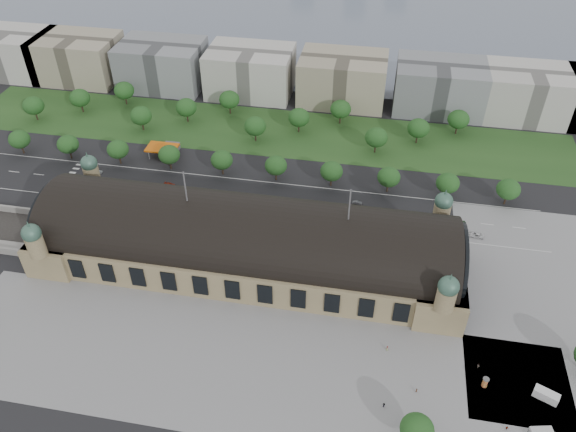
% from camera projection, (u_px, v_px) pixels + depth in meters
% --- Properties ---
extents(ground, '(900.00, 900.00, 0.00)m').
position_uv_depth(ground, '(248.00, 262.00, 204.25)').
color(ground, black).
rests_on(ground, ground).
extents(station, '(150.00, 48.40, 44.30)m').
position_uv_depth(station, '(246.00, 241.00, 197.79)').
color(station, '#9C8961').
rests_on(station, ground).
extents(plaza_south, '(190.00, 48.00, 0.12)m').
position_uv_depth(plaza_south, '(246.00, 366.00, 169.20)').
color(plaza_south, gray).
rests_on(plaza_south, ground).
extents(plaza_east, '(56.00, 100.00, 0.12)m').
position_uv_depth(plaza_east, '(543.00, 300.00, 189.89)').
color(plaza_east, gray).
rests_on(plaza_east, ground).
extents(road_slab, '(260.00, 26.00, 0.10)m').
position_uv_depth(road_slab, '(223.00, 195.00, 236.11)').
color(road_slab, black).
rests_on(road_slab, ground).
extents(grass_belt, '(300.00, 45.00, 0.10)m').
position_uv_depth(grass_belt, '(262.00, 131.00, 277.49)').
color(grass_belt, '#254A1D').
rests_on(grass_belt, ground).
extents(petrol_station, '(14.00, 13.00, 5.05)m').
position_uv_depth(petrol_station, '(167.00, 147.00, 259.86)').
color(petrol_station, '#D75F0C').
rests_on(petrol_station, ground).
extents(office_0, '(45.00, 32.00, 24.00)m').
position_uv_depth(office_0, '(13.00, 53.00, 322.16)').
color(office_0, beige).
rests_on(office_0, ground).
extents(office_1, '(45.00, 32.00, 24.00)m').
position_uv_depth(office_1, '(78.00, 58.00, 316.58)').
color(office_1, tan).
rests_on(office_1, ground).
extents(office_2, '(45.00, 32.00, 24.00)m').
position_uv_depth(office_2, '(162.00, 65.00, 309.61)').
color(office_2, gray).
rests_on(office_2, ground).
extents(office_3, '(45.00, 32.00, 24.00)m').
position_uv_depth(office_3, '(250.00, 72.00, 302.63)').
color(office_3, beige).
rests_on(office_3, ground).
extents(office_4, '(45.00, 32.00, 24.00)m').
position_uv_depth(office_4, '(343.00, 79.00, 295.66)').
color(office_4, tan).
rests_on(office_4, ground).
extents(office_5, '(45.00, 32.00, 24.00)m').
position_uv_depth(office_5, '(439.00, 86.00, 288.69)').
color(office_5, gray).
rests_on(office_5, ground).
extents(office_6, '(45.00, 32.00, 24.00)m').
position_uv_depth(office_6, '(530.00, 94.00, 282.41)').
color(office_6, beige).
rests_on(office_6, ground).
extents(tree_row_0, '(9.60, 9.60, 11.52)m').
position_uv_depth(tree_row_0, '(19.00, 139.00, 256.86)').
color(tree_row_0, '#2D2116').
rests_on(tree_row_0, ground).
extents(tree_row_1, '(9.60, 9.60, 11.52)m').
position_uv_depth(tree_row_1, '(68.00, 144.00, 253.52)').
color(tree_row_1, '#2D2116').
rests_on(tree_row_1, ground).
extents(tree_row_2, '(9.60, 9.60, 11.52)m').
position_uv_depth(tree_row_2, '(118.00, 149.00, 250.17)').
color(tree_row_2, '#2D2116').
rests_on(tree_row_2, ground).
extents(tree_row_3, '(9.60, 9.60, 11.52)m').
position_uv_depth(tree_row_3, '(169.00, 155.00, 246.82)').
color(tree_row_3, '#2D2116').
rests_on(tree_row_3, ground).
extents(tree_row_4, '(9.60, 9.60, 11.52)m').
position_uv_depth(tree_row_4, '(222.00, 160.00, 243.48)').
color(tree_row_4, '#2D2116').
rests_on(tree_row_4, ground).
extents(tree_row_5, '(9.60, 9.60, 11.52)m').
position_uv_depth(tree_row_5, '(276.00, 166.00, 240.13)').
color(tree_row_5, '#2D2116').
rests_on(tree_row_5, ground).
extents(tree_row_6, '(9.60, 9.60, 11.52)m').
position_uv_depth(tree_row_6, '(332.00, 171.00, 236.78)').
color(tree_row_6, '#2D2116').
rests_on(tree_row_6, ground).
extents(tree_row_7, '(9.60, 9.60, 11.52)m').
position_uv_depth(tree_row_7, '(389.00, 177.00, 233.43)').
color(tree_row_7, '#2D2116').
rests_on(tree_row_7, ground).
extents(tree_row_8, '(9.60, 9.60, 11.52)m').
position_uv_depth(tree_row_8, '(448.00, 183.00, 230.09)').
color(tree_row_8, '#2D2116').
rests_on(tree_row_8, ground).
extents(tree_row_9, '(9.60, 9.60, 11.52)m').
position_uv_depth(tree_row_9, '(508.00, 189.00, 226.74)').
color(tree_row_9, '#2D2116').
rests_on(tree_row_9, ground).
extents(tree_belt_0, '(10.40, 10.40, 12.48)m').
position_uv_depth(tree_belt_0, '(33.00, 106.00, 280.82)').
color(tree_belt_0, '#2D2116').
rests_on(tree_belt_0, ground).
extents(tree_belt_1, '(10.40, 10.40, 12.48)m').
position_uv_depth(tree_belt_1, '(80.00, 98.00, 287.35)').
color(tree_belt_1, '#2D2116').
rests_on(tree_belt_1, ground).
extents(tree_belt_2, '(10.40, 10.40, 12.48)m').
position_uv_depth(tree_belt_2, '(124.00, 90.00, 293.88)').
color(tree_belt_2, '#2D2116').
rests_on(tree_belt_2, ground).
extents(tree_belt_3, '(10.40, 10.40, 12.48)m').
position_uv_depth(tree_belt_3, '(141.00, 116.00, 272.87)').
color(tree_belt_3, '#2D2116').
rests_on(tree_belt_3, ground).
extents(tree_belt_4, '(10.40, 10.40, 12.48)m').
position_uv_depth(tree_belt_4, '(186.00, 107.00, 279.40)').
color(tree_belt_4, '#2D2116').
rests_on(tree_belt_4, ground).
extents(tree_belt_5, '(10.40, 10.40, 12.48)m').
position_uv_depth(tree_belt_5, '(229.00, 100.00, 285.93)').
color(tree_belt_5, '#2D2116').
rests_on(tree_belt_5, ground).
extents(tree_belt_6, '(10.40, 10.40, 12.48)m').
position_uv_depth(tree_belt_6, '(255.00, 126.00, 264.92)').
color(tree_belt_6, '#2D2116').
rests_on(tree_belt_6, ground).
extents(tree_belt_7, '(10.40, 10.40, 12.48)m').
position_uv_depth(tree_belt_7, '(299.00, 117.00, 271.45)').
color(tree_belt_7, '#2D2116').
rests_on(tree_belt_7, ground).
extents(tree_belt_8, '(10.40, 10.40, 12.48)m').
position_uv_depth(tree_belt_8, '(341.00, 109.00, 277.98)').
color(tree_belt_8, '#2D2116').
rests_on(tree_belt_8, ground).
extents(tree_belt_9, '(10.40, 10.40, 12.48)m').
position_uv_depth(tree_belt_9, '(376.00, 137.00, 256.97)').
color(tree_belt_9, '#2D2116').
rests_on(tree_belt_9, ground).
extents(tree_belt_10, '(10.40, 10.40, 12.48)m').
position_uv_depth(tree_belt_10, '(418.00, 128.00, 263.50)').
color(tree_belt_10, '#2D2116').
rests_on(tree_belt_10, ground).
extents(tree_belt_11, '(10.40, 10.40, 12.48)m').
position_uv_depth(tree_belt_11, '(458.00, 119.00, 270.03)').
color(tree_belt_11, '#2D2116').
rests_on(tree_belt_11, ground).
extents(tree_plaza_s, '(9.00, 9.00, 10.64)m').
position_uv_depth(tree_plaza_s, '(417.00, 429.00, 145.71)').
color(tree_plaza_s, '#2D2116').
rests_on(tree_plaza_s, ground).
extents(traffic_car_1, '(4.40, 1.85, 1.41)m').
position_uv_depth(traffic_car_1, '(98.00, 172.00, 248.42)').
color(traffic_car_1, '#989DA0').
rests_on(traffic_car_1, ground).
extents(traffic_car_2, '(4.87, 2.71, 1.29)m').
position_uv_depth(traffic_car_2, '(105.00, 188.00, 239.06)').
color(traffic_car_2, black).
rests_on(traffic_car_2, ground).
extents(traffic_car_3, '(5.12, 2.58, 1.43)m').
position_uv_depth(traffic_car_3, '(170.00, 185.00, 240.75)').
color(traffic_car_3, maroon).
rests_on(traffic_car_3, ground).
extents(traffic_car_4, '(3.90, 1.94, 1.28)m').
position_uv_depth(traffic_car_4, '(307.00, 205.00, 229.62)').
color(traffic_car_4, '#1C1F4E').
rests_on(traffic_car_4, ground).
extents(traffic_car_5, '(4.03, 1.54, 1.31)m').
position_uv_depth(traffic_car_5, '(357.00, 203.00, 230.93)').
color(traffic_car_5, '#5B5C63').
rests_on(traffic_car_5, ground).
extents(traffic_car_6, '(6.00, 3.14, 1.61)m').
position_uv_depth(traffic_car_6, '(476.00, 235.00, 214.84)').
color(traffic_car_6, silver).
rests_on(traffic_car_6, ground).
extents(parked_car_0, '(4.34, 3.15, 1.36)m').
position_uv_depth(parked_car_0, '(113.00, 207.00, 228.48)').
color(parked_car_0, black).
rests_on(parked_car_0, ground).
extents(parked_car_1, '(5.92, 4.79, 1.50)m').
position_uv_depth(parked_car_1, '(121.00, 202.00, 231.07)').
color(parked_car_1, maroon).
rests_on(parked_car_1, ground).
extents(parked_car_2, '(5.90, 4.58, 1.60)m').
position_uv_depth(parked_car_2, '(101.00, 206.00, 229.10)').
color(parked_car_2, '#191A46').
rests_on(parked_car_2, ground).
extents(parked_car_3, '(4.99, 4.38, 1.63)m').
position_uv_depth(parked_car_3, '(157.00, 212.00, 225.76)').
color(parked_car_3, '#595A60').
rests_on(parked_car_3, ground).
extents(parked_car_4, '(4.49, 3.07, 1.40)m').
position_uv_depth(parked_car_4, '(135.00, 210.00, 227.14)').
color(parked_car_4, '#B8B8BA').
rests_on(parked_car_4, ground).
extents(parked_car_5, '(5.66, 4.98, 1.45)m').
position_uv_depth(parked_car_5, '(178.00, 208.00, 227.82)').
color(parked_car_5, gray).
rests_on(parked_car_5, ground).
extents(parked_car_6, '(5.97, 5.14, 1.65)m').
position_uv_depth(parked_car_6, '(182.00, 209.00, 227.50)').
color(parked_car_6, black).
rests_on(parked_car_6, ground).
extents(bus_west, '(12.61, 3.33, 3.49)m').
position_uv_depth(bus_west, '(245.00, 211.00, 224.84)').
color(bus_west, red).
rests_on(bus_west, ground).
extents(bus_mid, '(13.40, 3.66, 3.70)m').
position_uv_depth(bus_mid, '(240.00, 210.00, 225.06)').
color(bus_mid, silver).
rests_on(bus_mid, ground).
extents(bus_east, '(11.33, 3.48, 3.11)m').
position_uv_depth(bus_east, '(348.00, 216.00, 222.61)').
color(bus_east, silver).
rests_on(bus_east, ground).
extents(van_east, '(7.41, 5.34, 2.98)m').
position_uv_depth(van_east, '(545.00, 395.00, 159.80)').
color(van_east, white).
rests_on(van_east, ground).
extents(advertising_column, '(1.86, 1.86, 3.53)m').
position_uv_depth(advertising_column, '(485.00, 382.00, 162.56)').
color(advertising_column, '#DA364C').
rests_on(advertising_column, ground).
extents(pedestrian_0, '(0.95, 0.62, 1.83)m').
position_uv_depth(pedestrian_0, '(387.00, 348.00, 173.12)').
color(pedestrian_0, gray).
rests_on(pedestrian_0, ground).
extents(pedestrian_1, '(0.67, 0.71, 1.62)m').
position_uv_depth(pedestrian_1, '(417.00, 391.00, 161.60)').
color(pedestrian_1, gray).
rests_on(pedestrian_1, ground).
extents(pedestrian_2, '(0.68, 1.02, 1.96)m').
position_uv_depth(pedestrian_2, '(478.00, 366.00, 168.04)').
color(pedestrian_2, gray).
rests_on(pedestrian_2, ground).
extents(pedestrian_3, '(1.02, 0.71, 1.58)m').
position_uv_depth(pedestrian_3, '(507.00, 428.00, 152.51)').
color(pedestrian_3, gray).
rests_on(pedestrian_3, ground).
extents(pedestrian_4, '(1.05, 1.12, 1.66)m').
position_uv_depth(pedestrian_4, '(384.00, 405.00, 157.85)').
color(pedestrian_4, gray).
rests_on(pedestrian_4, ground).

